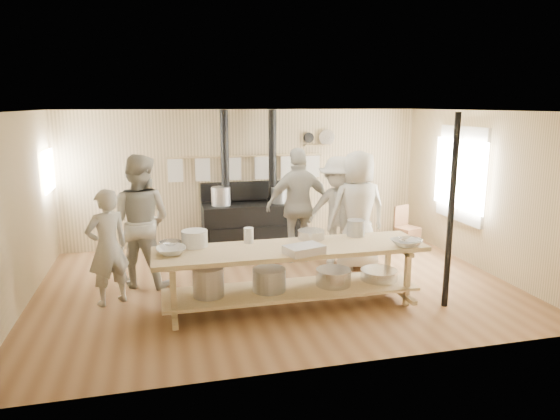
{
  "coord_description": "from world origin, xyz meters",
  "views": [
    {
      "loc": [
        -1.65,
        -7.02,
        2.7
      ],
      "look_at": [
        0.12,
        0.2,
        1.11
      ],
      "focal_mm": 32.0,
      "sensor_mm": 36.0,
      "label": 1
    }
  ],
  "objects_px": {
    "cook_left": "(140,221)",
    "cook_center": "(358,210)",
    "prep_table": "(290,271)",
    "cook_far_left": "(108,247)",
    "stove": "(250,220)",
    "cook_by_window": "(338,211)",
    "roasting_pan": "(304,250)",
    "chair": "(406,235)",
    "cook_right": "(299,205)"
  },
  "relations": [
    {
      "from": "cook_left",
      "to": "cook_center",
      "type": "distance_m",
      "value": 3.46
    },
    {
      "from": "prep_table",
      "to": "cook_far_left",
      "type": "bearing_deg",
      "value": 162.87
    },
    {
      "from": "stove",
      "to": "cook_by_window",
      "type": "relative_size",
      "value": 1.41
    },
    {
      "from": "cook_left",
      "to": "cook_by_window",
      "type": "distance_m",
      "value": 3.25
    },
    {
      "from": "cook_center",
      "to": "stove",
      "type": "bearing_deg",
      "value": -48.53
    },
    {
      "from": "stove",
      "to": "roasting_pan",
      "type": "relative_size",
      "value": 5.51
    },
    {
      "from": "roasting_pan",
      "to": "cook_left",
      "type": "bearing_deg",
      "value": 139.97
    },
    {
      "from": "cook_far_left",
      "to": "cook_center",
      "type": "bearing_deg",
      "value": 159.98
    },
    {
      "from": "chair",
      "to": "roasting_pan",
      "type": "xyz_separation_m",
      "value": [
        -2.81,
        -2.59,
        0.67
      ]
    },
    {
      "from": "stove",
      "to": "cook_far_left",
      "type": "bearing_deg",
      "value": -135.96
    },
    {
      "from": "stove",
      "to": "cook_center",
      "type": "distance_m",
      "value": 2.29
    },
    {
      "from": "prep_table",
      "to": "cook_left",
      "type": "height_order",
      "value": "cook_left"
    },
    {
      "from": "stove",
      "to": "cook_left",
      "type": "distance_m",
      "value": 2.59
    },
    {
      "from": "stove",
      "to": "cook_right",
      "type": "relative_size",
      "value": 1.31
    },
    {
      "from": "prep_table",
      "to": "cook_far_left",
      "type": "height_order",
      "value": "cook_far_left"
    },
    {
      "from": "prep_table",
      "to": "cook_by_window",
      "type": "distance_m",
      "value": 2.15
    },
    {
      "from": "cook_left",
      "to": "cook_by_window",
      "type": "relative_size",
      "value": 1.08
    },
    {
      "from": "cook_far_left",
      "to": "stove",
      "type": "bearing_deg",
      "value": -165.23
    },
    {
      "from": "cook_left",
      "to": "chair",
      "type": "bearing_deg",
      "value": -147.16
    },
    {
      "from": "cook_by_window",
      "to": "roasting_pan",
      "type": "height_order",
      "value": "cook_by_window"
    },
    {
      "from": "cook_by_window",
      "to": "roasting_pan",
      "type": "relative_size",
      "value": 3.91
    },
    {
      "from": "stove",
      "to": "roasting_pan",
      "type": "xyz_separation_m",
      "value": [
        0.09,
        -3.35,
        0.38
      ]
    },
    {
      "from": "cook_far_left",
      "to": "cook_by_window",
      "type": "height_order",
      "value": "cook_by_window"
    },
    {
      "from": "cook_left",
      "to": "cook_far_left",
      "type": "bearing_deg",
      "value": 80.24
    },
    {
      "from": "cook_center",
      "to": "cook_right",
      "type": "distance_m",
      "value": 1.03
    },
    {
      "from": "cook_by_window",
      "to": "chair",
      "type": "height_order",
      "value": "cook_by_window"
    },
    {
      "from": "prep_table",
      "to": "cook_center",
      "type": "relative_size",
      "value": 1.83
    },
    {
      "from": "stove",
      "to": "prep_table",
      "type": "bearing_deg",
      "value": -90.04
    },
    {
      "from": "cook_far_left",
      "to": "cook_left",
      "type": "bearing_deg",
      "value": -151.63
    },
    {
      "from": "stove",
      "to": "cook_far_left",
      "type": "xyz_separation_m",
      "value": [
        -2.37,
        -2.29,
        0.28
      ]
    },
    {
      "from": "cook_center",
      "to": "cook_by_window",
      "type": "height_order",
      "value": "cook_center"
    },
    {
      "from": "cook_by_window",
      "to": "roasting_pan",
      "type": "distance_m",
      "value": 2.34
    },
    {
      "from": "cook_center",
      "to": "chair",
      "type": "bearing_deg",
      "value": -147.93
    },
    {
      "from": "cook_far_left",
      "to": "cook_by_window",
      "type": "bearing_deg",
      "value": 165.26
    },
    {
      "from": "roasting_pan",
      "to": "prep_table",
      "type": "bearing_deg",
      "value": 104.81
    },
    {
      "from": "stove",
      "to": "prep_table",
      "type": "height_order",
      "value": "stove"
    },
    {
      "from": "cook_far_left",
      "to": "cook_right",
      "type": "distance_m",
      "value": 3.29
    },
    {
      "from": "cook_far_left",
      "to": "cook_center",
      "type": "distance_m",
      "value": 3.93
    },
    {
      "from": "cook_left",
      "to": "stove",
      "type": "bearing_deg",
      "value": -117.47
    },
    {
      "from": "stove",
      "to": "prep_table",
      "type": "relative_size",
      "value": 0.72
    },
    {
      "from": "cook_far_left",
      "to": "chair",
      "type": "bearing_deg",
      "value": 166.94
    },
    {
      "from": "stove",
      "to": "prep_table",
      "type": "distance_m",
      "value": 3.02
    },
    {
      "from": "cook_left",
      "to": "cook_right",
      "type": "bearing_deg",
      "value": -144.94
    },
    {
      "from": "prep_table",
      "to": "cook_far_left",
      "type": "distance_m",
      "value": 2.49
    },
    {
      "from": "cook_by_window",
      "to": "chair",
      "type": "relative_size",
      "value": 2.31
    },
    {
      "from": "cook_left",
      "to": "chair",
      "type": "distance_m",
      "value": 4.99
    },
    {
      "from": "cook_by_window",
      "to": "roasting_pan",
      "type": "bearing_deg",
      "value": -88.21
    },
    {
      "from": "cook_by_window",
      "to": "chair",
      "type": "bearing_deg",
      "value": 52.55
    },
    {
      "from": "chair",
      "to": "stove",
      "type": "bearing_deg",
      "value": 144.46
    },
    {
      "from": "roasting_pan",
      "to": "chair",
      "type": "bearing_deg",
      "value": 42.63
    }
  ]
}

